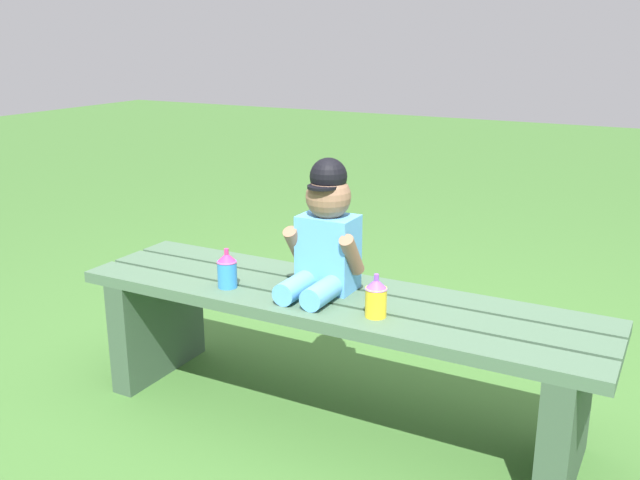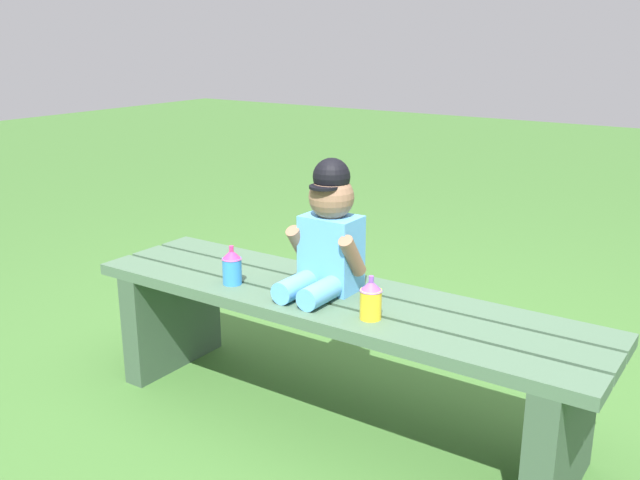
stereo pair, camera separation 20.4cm
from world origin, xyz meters
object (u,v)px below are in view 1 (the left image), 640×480
(child_figure, at_px, (325,234))
(sippy_cup_left, at_px, (227,269))
(sippy_cup_right, at_px, (376,297))
(park_bench, at_px, (333,334))

(child_figure, relative_size, sippy_cup_left, 3.26)
(child_figure, relative_size, sippy_cup_right, 3.26)
(park_bench, distance_m, sippy_cup_right, 0.28)
(park_bench, height_order, sippy_cup_right, sippy_cup_right)
(park_bench, distance_m, sippy_cup_left, 0.38)
(park_bench, xyz_separation_m, child_figure, (-0.04, 0.02, 0.31))
(child_figure, distance_m, sippy_cup_right, 0.28)
(child_figure, bearing_deg, park_bench, -27.95)
(child_figure, bearing_deg, sippy_cup_left, -156.57)
(park_bench, bearing_deg, sippy_cup_left, -162.45)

